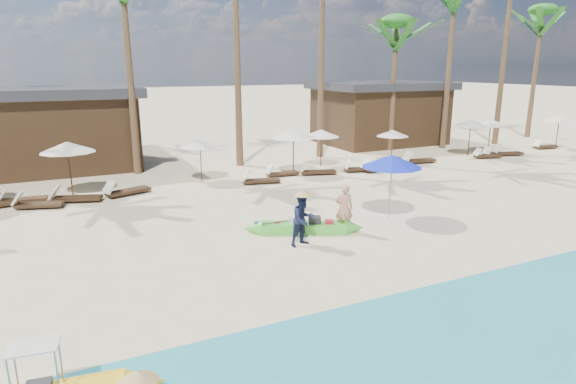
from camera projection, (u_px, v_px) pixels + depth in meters
name	position (u px, v px, depth m)	size (l,w,h in m)	color
ground	(335.00, 260.00, 13.80)	(240.00, 240.00, 0.00)	beige
wet_sand_strip	(467.00, 349.00, 9.43)	(240.00, 4.50, 0.01)	tan
green_canoe	(304.00, 227.00, 15.95)	(4.21, 2.06, 0.57)	green
tourist	(344.00, 208.00, 15.90)	(0.60, 0.40, 1.65)	tan
vendor_green	(303.00, 220.00, 14.72)	(0.80, 0.63, 1.66)	#141C38
blue_umbrella	(392.00, 161.00, 17.07)	(2.17, 2.17, 2.33)	#99999E
lounger_3_right	(21.00, 199.00, 19.38)	(1.83, 0.72, 0.61)	#342315
resort_parasol_4	(67.00, 147.00, 20.13)	(2.26, 2.26, 2.32)	#342315
lounger_4_left	(36.00, 203.00, 18.69)	(1.89, 1.04, 0.61)	#342315
lounger_4_right	(74.00, 197.00, 19.56)	(2.07, 1.17, 0.67)	#342315
resort_parasol_5	(200.00, 143.00, 22.80)	(1.99, 1.99, 2.05)	#342315
lounger_5_left	(125.00, 190.00, 20.56)	(2.06, 1.21, 0.67)	#342315
resort_parasol_6	(293.00, 134.00, 24.24)	(2.22, 2.22, 2.29)	#342315
lounger_6_left	(259.00, 180.00, 22.63)	(1.86, 0.90, 0.61)	#342315
lounger_6_right	(280.00, 173.00, 24.15)	(1.72, 0.59, 0.58)	#342315
resort_parasol_7	(321.00, 133.00, 26.04)	(2.00, 2.00, 2.06)	#342315
lounger_7_left	(316.00, 171.00, 24.49)	(1.92, 1.05, 0.62)	#342315
lounger_7_right	(359.00, 168.00, 25.18)	(1.85, 0.94, 0.60)	#342315
resort_parasol_8	(393.00, 133.00, 27.22)	(1.82, 1.82, 1.88)	#342315
lounger_8_left	(377.00, 167.00, 25.23)	(2.00, 0.70, 0.67)	#342315
resort_parasol_9	(471.00, 123.00, 29.25)	(2.19, 2.19, 2.26)	#342315
lounger_9_left	(418.00, 160.00, 27.35)	(1.98, 0.76, 0.66)	#342315
lounger_9_right	(486.00, 155.00, 28.86)	(1.75, 0.99, 0.57)	#342315
resort_parasol_10	(491.00, 123.00, 30.19)	(2.09, 2.09, 2.15)	#342315
lounger_10_left	(492.00, 153.00, 29.59)	(1.70, 0.74, 0.56)	#342315
lounger_10_right	(506.00, 152.00, 29.70)	(1.95, 1.09, 0.63)	#342315
resort_parasol_11	(560.00, 118.00, 31.80)	(2.18, 2.18, 2.24)	#342315
lounger_11_left	(544.00, 146.00, 32.17)	(1.78, 0.74, 0.59)	#342315
palm_6	(396.00, 38.00, 30.01)	(2.08, 2.08, 8.51)	brown
palm_7	(454.00, 7.00, 30.33)	(2.08, 2.08, 11.08)	brown
palm_9	(541.00, 29.00, 35.55)	(2.08, 2.08, 9.82)	brown
pavilion_west	(34.00, 129.00, 25.22)	(10.80, 6.60, 4.30)	#342315
pavilion_east	(379.00, 112.00, 34.33)	(8.80, 6.60, 4.30)	#342315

